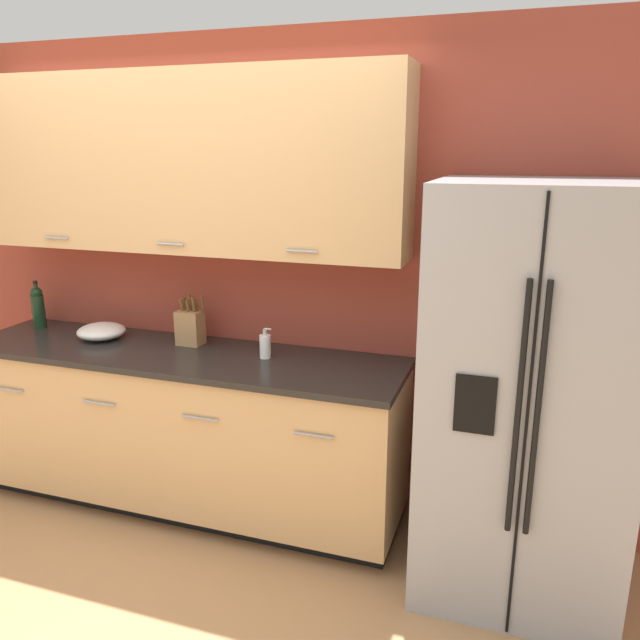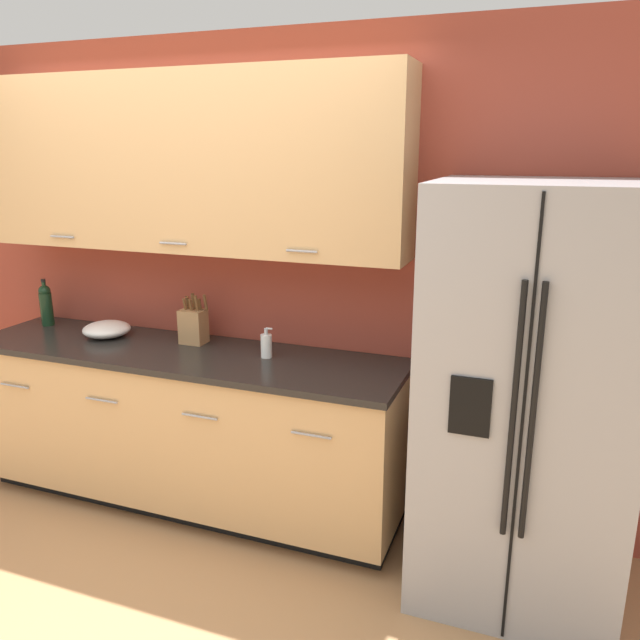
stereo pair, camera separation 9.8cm
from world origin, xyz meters
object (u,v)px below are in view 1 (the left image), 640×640
refrigerator (527,396)px  knife_block (190,326)px  wine_bottle (38,306)px  soap_dispenser (265,346)px  mixing_bowl (101,331)px

refrigerator → knife_block: bearing=173.0°
wine_bottle → soap_dispenser: 1.56m
knife_block → soap_dispenser: (0.49, -0.09, -0.04)m
mixing_bowl → wine_bottle: bearing=171.6°
knife_block → wine_bottle: 1.06m
soap_dispenser → mixing_bowl: 1.04m
knife_block → mixing_bowl: (-0.55, -0.07, -0.06)m
knife_block → wine_bottle: wine_bottle is taller
refrigerator → knife_block: 1.84m
soap_dispenser → mixing_bowl: size_ratio=0.60×
mixing_bowl → refrigerator: bearing=-3.6°
refrigerator → wine_bottle: bearing=175.5°
refrigerator → mixing_bowl: bearing=176.4°
wine_bottle → mixing_bowl: bearing=-8.4°
refrigerator → soap_dispenser: bearing=174.1°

